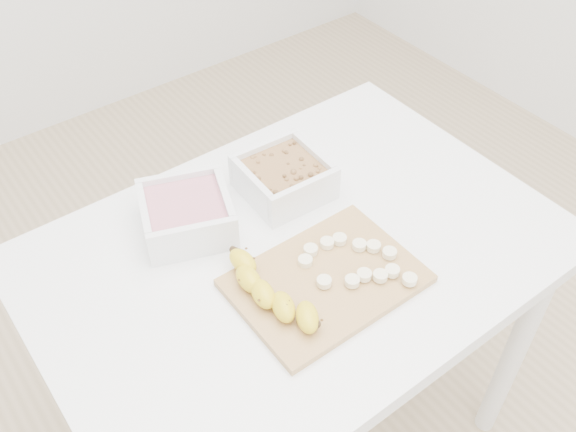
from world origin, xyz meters
TOP-DOWN VIEW (x-y plane):
  - table at (0.00, 0.00)m, footprint 1.00×0.70m
  - bowl_yogurt at (-0.14, 0.17)m, footprint 0.22×0.22m
  - bowl_granola at (0.08, 0.14)m, footprint 0.17×0.17m
  - cutting_board at (-0.01, -0.10)m, footprint 0.33×0.24m
  - banana at (-0.12, -0.08)m, footprint 0.08×0.23m
  - banana_slices at (0.05, -0.11)m, footprint 0.17×0.19m

SIDE VIEW (x-z plane):
  - table at x=0.00m, z-range 0.28..1.03m
  - cutting_board at x=-0.01m, z-range 0.75..0.76m
  - banana_slices at x=0.05m, z-range 0.77..0.78m
  - banana at x=-0.12m, z-range 0.77..0.80m
  - bowl_granola at x=0.08m, z-range 0.75..0.83m
  - bowl_yogurt at x=-0.14m, z-range 0.75..0.83m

